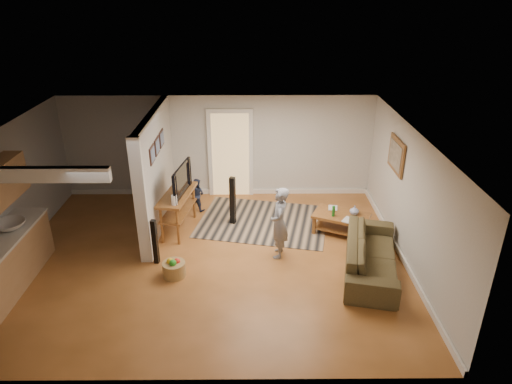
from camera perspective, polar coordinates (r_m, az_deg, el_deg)
ground at (r=9.03m, az=-5.77°, el=-8.17°), size 7.50×7.50×0.00m
room_shell at (r=8.88m, az=-12.79°, el=1.39°), size 7.54×6.02×2.52m
area_rug at (r=10.26m, az=0.91°, el=-3.66°), size 3.15×2.56×0.01m
sofa at (r=8.89m, az=14.00°, el=-9.44°), size 1.37×2.44×0.67m
coffee_table at (r=9.81m, az=10.70°, el=-3.29°), size 1.32×1.08×0.68m
tv_console at (r=9.72m, az=-9.74°, el=-0.63°), size 0.72×1.43×1.17m
speaker_left at (r=8.81m, az=-12.51°, el=-6.10°), size 0.11×0.11×0.92m
speaker_right at (r=9.95m, az=-2.93°, el=-1.11°), size 0.14×0.14×1.11m
toy_basket at (r=8.54m, az=-10.22°, el=-9.38°), size 0.42×0.42×0.37m
child at (r=9.08m, az=2.84°, el=-7.86°), size 0.40×0.56×1.44m
toddler at (r=10.86m, az=-7.30°, el=-2.20°), size 0.48×0.44×0.79m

